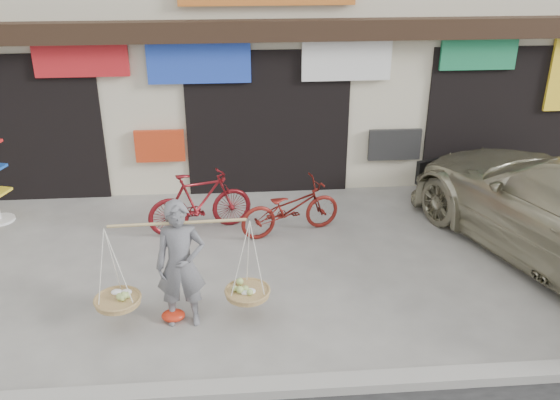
{
  "coord_description": "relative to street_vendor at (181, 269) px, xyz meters",
  "views": [
    {
      "loc": [
        -0.65,
        -7.02,
        4.61
      ],
      "look_at": [
        0.01,
        0.9,
        0.98
      ],
      "focal_mm": 38.0,
      "sensor_mm": 36.0,
      "label": 1
    }
  ],
  "objects": [
    {
      "name": "ground",
      "position": [
        1.35,
        0.63,
        -0.79
      ],
      "size": [
        70.0,
        70.0,
        0.0
      ],
      "primitive_type": "plane",
      "color": "gray",
      "rests_on": "ground"
    },
    {
      "name": "street_vendor",
      "position": [
        0.0,
        0.0,
        0.0
      ],
      "size": [
        2.19,
        0.61,
        1.7
      ],
      "rotation": [
        0.0,
        0.0,
        0.03
      ],
      "color": "slate",
      "rests_on": "ground"
    },
    {
      "name": "red_bag",
      "position": [
        -0.15,
        0.04,
        -0.72
      ],
      "size": [
        0.31,
        0.25,
        0.14
      ],
      "primitive_type": "ellipsoid",
      "color": "red",
      "rests_on": "ground"
    },
    {
      "name": "bike_1",
      "position": [
        0.12,
        2.55,
        -0.26
      ],
      "size": [
        1.82,
        0.96,
        1.05
      ],
      "primitive_type": "imported",
      "rotation": [
        0.0,
        0.0,
        1.86
      ],
      "color": "maroon",
      "rests_on": "ground"
    },
    {
      "name": "kerb",
      "position": [
        1.35,
        -1.37,
        -0.73
      ],
      "size": [
        70.0,
        0.25,
        0.12
      ],
      "primitive_type": "cube",
      "color": "gray",
      "rests_on": "ground"
    },
    {
      "name": "bike_2",
      "position": [
        1.6,
        2.36,
        -0.33
      ],
      "size": [
        1.82,
        1.09,
        0.9
      ],
      "primitive_type": "imported",
      "rotation": [
        0.0,
        0.0,
        1.87
      ],
      "color": "maroon",
      "rests_on": "ground"
    }
  ]
}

